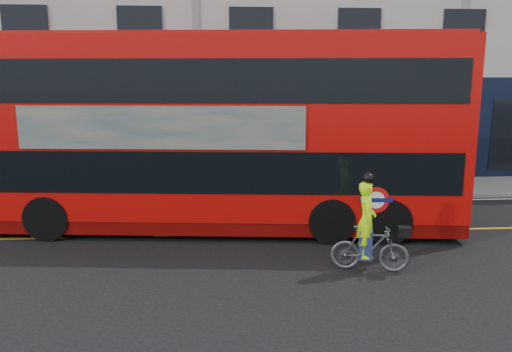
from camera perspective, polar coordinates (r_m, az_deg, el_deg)
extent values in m
plane|color=black|center=(11.56, -8.09, -8.96)|extent=(120.00, 120.00, 0.00)
cube|color=gray|center=(17.78, -6.68, -1.63)|extent=(60.00, 3.00, 0.12)
cube|color=gray|center=(16.32, -6.91, -2.76)|extent=(60.00, 0.12, 0.13)
cube|color=black|center=(18.93, -6.61, 5.09)|extent=(50.00, 0.08, 4.00)
cube|color=silver|center=(16.05, -6.95, -3.23)|extent=(58.00, 0.10, 0.01)
cube|color=#BC0A07|center=(13.09, -4.64, 5.73)|extent=(12.61, 4.11, 4.45)
cube|color=#5E0503|center=(13.52, -4.48, -4.42)|extent=(12.61, 4.05, 0.34)
cube|color=black|center=(13.22, -4.57, 1.48)|extent=(12.13, 4.09, 1.01)
cube|color=black|center=(13.04, -4.72, 10.79)|extent=(12.13, 4.09, 1.01)
cube|color=#9C0D0B|center=(13.08, -4.80, 15.58)|extent=(12.36, 3.97, 0.09)
cube|color=black|center=(13.95, 21.69, 1.23)|extent=(0.31, 2.52, 1.01)
cube|color=black|center=(13.78, 22.33, 10.03)|extent=(0.31, 2.52, 1.01)
cube|color=gray|center=(11.86, -10.88, 5.44)|extent=(6.72, 0.75, 1.01)
cylinder|color=red|center=(12.10, 13.57, -2.69)|extent=(0.63, 0.09, 0.63)
cylinder|color=white|center=(12.09, 13.57, -2.69)|extent=(0.41, 0.06, 0.41)
cube|color=#0C1459|center=(12.09, 13.58, -2.70)|extent=(0.79, 0.10, 0.10)
cylinder|color=black|center=(13.66, 13.67, -3.56)|extent=(1.42, 2.97, 1.13)
cylinder|color=black|center=(13.45, 8.01, -3.58)|extent=(1.42, 2.97, 1.13)
cylinder|color=black|center=(14.49, -20.66, -3.14)|extent=(1.42, 2.97, 1.13)
imported|color=#4F5255|center=(10.68, 12.86, -8.09)|extent=(1.66, 0.83, 0.96)
imported|color=#A8ED09|center=(10.49, 12.52, -4.87)|extent=(0.51, 0.65, 1.58)
cube|color=black|center=(10.61, 16.61, -6.10)|extent=(0.29, 0.25, 0.20)
cube|color=navy|center=(10.65, 12.40, -7.59)|extent=(0.34, 0.39, 0.62)
sphere|color=black|center=(10.29, 12.72, -0.25)|extent=(0.23, 0.23, 0.23)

